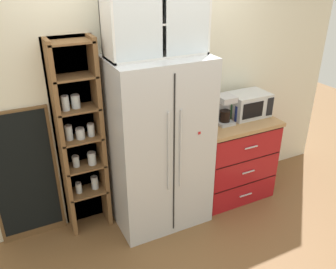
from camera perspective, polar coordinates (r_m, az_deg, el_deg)
The scene contains 12 objects.
ground_plane at distance 3.91m, azimuth -1.15°, elevation -13.16°, with size 10.58×10.58×0.00m, color brown.
wall_back_cream at distance 3.60m, azimuth -4.08°, elevation 6.58°, with size 4.89×0.10×2.55m, color silver.
refrigerator at distance 3.45m, azimuth -1.48°, elevation -1.62°, with size 0.92×0.66×1.74m.
pantry_shelf_column at distance 3.43m, azimuth -14.08°, elevation -0.54°, with size 0.44×0.27×1.93m.
counter_cabinet at distance 4.09m, azimuth 10.28°, elevation -3.69°, with size 0.88×0.62×0.94m.
microwave at distance 3.98m, azimuth 12.81°, elevation 4.77°, with size 0.44×0.33×0.26m.
coffee_maker at distance 3.74m, azimuth 8.94°, elevation 4.11°, with size 0.17×0.20×0.31m.
mug_charcoal at distance 3.75m, azimuth 6.43°, elevation 2.50°, with size 0.11×0.07×0.09m.
bottle_green at distance 3.88m, azimuth 10.52°, elevation 4.03°, with size 0.06×0.06×0.25m.
bottle_cobalt at distance 3.82m, azimuth 11.25°, elevation 3.66°, with size 0.07×0.07×0.25m.
upper_cabinet at distance 3.14m, azimuth -2.11°, elevation 17.71°, with size 0.89×0.32×0.56m.
chalkboard_menu at distance 3.56m, azimuth -22.20°, elevation -6.41°, with size 0.60×0.04×1.34m.
Camera 1 is at (-1.28, -2.75, 2.47)m, focal length 37.69 mm.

